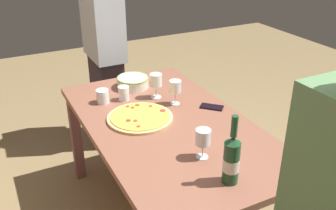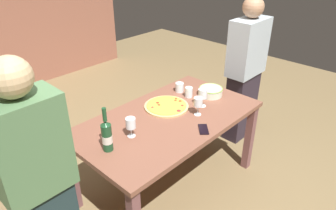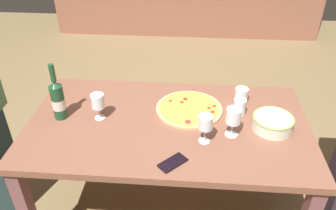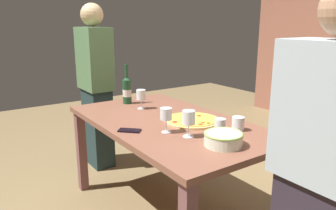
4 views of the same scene
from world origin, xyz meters
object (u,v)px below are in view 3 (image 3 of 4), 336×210
Objects in this scene: wine_glass_far_left at (233,117)px; cup_ceramic at (240,107)px; dining_table at (168,135)px; cell_phone at (173,163)px; cup_amber at (241,95)px; wine_glass_by_bottle at (98,102)px; wine_glass_near_pizza at (205,124)px; pizza at (189,109)px; serving_bowl at (273,122)px; wine_bottle at (58,99)px.

cup_ceramic is at bearing 73.90° from wine_glass_far_left.
cell_phone is at bearing -81.63° from dining_table.
dining_table is at bearing -36.72° from cell_phone.
dining_table is 0.52m from cup_amber.
wine_glass_by_bottle is at bearing -172.24° from cup_ceramic.
wine_glass_near_pizza is at bearing -37.23° from dining_table.
pizza is 2.44× the size of wine_glass_near_pizza.
dining_table is 16.74× the size of cup_ceramic.
pizza reaches higher than cell_phone.
wine_glass_near_pizza is 0.48m from cup_amber.
serving_bowl is 1.43× the size of wine_glass_by_bottle.
wine_glass_by_bottle is 1.66× the size of cup_ceramic.
cup_ceramic is at bearing -2.08° from pizza.
serving_bowl is at bearing 17.97° from wine_glass_far_left.
wine_glass_far_left reaches higher than cup_amber.
cup_amber is (0.32, 0.13, 0.03)m from pizza.
cup_amber reaches higher than serving_bowl.
serving_bowl is (0.46, -0.14, 0.03)m from pizza.
wine_glass_far_left reaches higher than serving_bowl.
wine_glass_by_bottle is 1.10× the size of cell_phone.
wine_bottle is 0.98m from wine_glass_far_left.
serving_bowl is at bearing -1.43° from dining_table.
wine_glass_by_bottle reaches higher than cup_ceramic.
wine_glass_near_pizza is (0.09, -0.28, 0.11)m from pizza.
wine_glass_near_pizza is 0.26m from cell_phone.
dining_table is 0.45m from cup_ceramic.
wine_glass_by_bottle is 0.87m from cup_amber.
cell_phone is at bearing -26.70° from wine_bottle.
dining_table is at bearing 165.83° from wine_glass_far_left.
wine_bottle reaches higher than wine_glass_far_left.
cup_ceramic is at bearing 6.52° from wine_bottle.
serving_bowl reaches higher than dining_table.
wine_glass_near_pizza is 0.62m from wine_glass_by_bottle.
cup_ceramic reaches higher than dining_table.
pizza is 0.49m from serving_bowl.
dining_table is at bearing -163.89° from cup_ceramic.
wine_bottle reaches higher than cup_ceramic.
wine_glass_far_left is (0.35, -0.09, 0.21)m from dining_table.
dining_table is 4.70× the size of wine_bottle.
serving_bowl is 2.51× the size of cup_amber.
wine_glass_by_bottle is 0.94× the size of wine_glass_far_left.
wine_glass_by_bottle is at bearing 7.18° from cell_phone.
wine_glass_far_left is (0.97, -0.09, -0.00)m from wine_bottle.
cell_phone is at bearing -122.97° from cup_amber.
wine_bottle is 2.03× the size of wine_glass_far_left.
cup_ceramic is at bearing 52.98° from wine_glass_near_pizza.
wine_glass_near_pizza is 1.70× the size of cup_ceramic.
dining_table is 0.20m from pizza.
cup_ceramic reaches higher than cup_amber.
serving_bowl is 0.62m from cell_phone.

